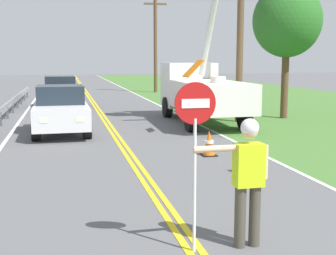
{
  "coord_description": "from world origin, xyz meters",
  "views": [
    {
      "loc": [
        -1.68,
        -1.1,
        2.62
      ],
      "look_at": [
        0.42,
        8.12,
        1.2
      ],
      "focal_mm": 48.59,
      "sensor_mm": 36.0,
      "label": 1
    }
  ],
  "objects_px": {
    "oncoming_sedan_nearest": "(61,110)",
    "utility_pole_near": "(240,24)",
    "roadside_tree_verge": "(287,21)",
    "stop_sign_paddle": "(195,129)",
    "utility_pole_mid": "(155,43)",
    "traffic_cone_mid": "(209,144)",
    "oncoming_sedan_second": "(60,92)",
    "flagger_worker": "(248,174)",
    "utility_bucket_truck": "(200,88)",
    "traffic_cone_lead": "(247,159)"
  },
  "relations": [
    {
      "from": "oncoming_sedan_nearest",
      "to": "stop_sign_paddle",
      "type": "bearing_deg",
      "value": -80.41
    },
    {
      "from": "flagger_worker",
      "to": "stop_sign_paddle",
      "type": "height_order",
      "value": "stop_sign_paddle"
    },
    {
      "from": "flagger_worker",
      "to": "utility_bucket_truck",
      "type": "distance_m",
      "value": 13.0
    },
    {
      "from": "oncoming_sedan_second",
      "to": "roadside_tree_verge",
      "type": "xyz_separation_m",
      "value": [
        9.82,
        -7.18,
        3.44
      ]
    },
    {
      "from": "utility_bucket_truck",
      "to": "oncoming_sedan_nearest",
      "type": "xyz_separation_m",
      "value": [
        -5.7,
        -1.87,
        -0.6
      ]
    },
    {
      "from": "traffic_cone_mid",
      "to": "roadside_tree_verge",
      "type": "xyz_separation_m",
      "value": [
        5.77,
        6.95,
        3.93
      ]
    },
    {
      "from": "oncoming_sedan_nearest",
      "to": "utility_pole_mid",
      "type": "distance_m",
      "value": 20.96
    },
    {
      "from": "traffic_cone_lead",
      "to": "traffic_cone_mid",
      "type": "bearing_deg",
      "value": 97.16
    },
    {
      "from": "utility_pole_mid",
      "to": "traffic_cone_mid",
      "type": "bearing_deg",
      "value": -97.86
    },
    {
      "from": "traffic_cone_lead",
      "to": "utility_pole_near",
      "type": "bearing_deg",
      "value": 69.73
    },
    {
      "from": "utility_bucket_truck",
      "to": "utility_pole_near",
      "type": "relative_size",
      "value": 0.88
    },
    {
      "from": "flagger_worker",
      "to": "utility_bucket_truck",
      "type": "xyz_separation_m",
      "value": [
        3.12,
        12.62,
        0.39
      ]
    },
    {
      "from": "stop_sign_paddle",
      "to": "traffic_cone_mid",
      "type": "bearing_deg",
      "value": 70.21
    },
    {
      "from": "flagger_worker",
      "to": "utility_pole_near",
      "type": "xyz_separation_m",
      "value": [
        4.74,
        12.3,
        3.04
      ]
    },
    {
      "from": "oncoming_sedan_second",
      "to": "utility_bucket_truck",
      "type": "bearing_deg",
      "value": -52.29
    },
    {
      "from": "stop_sign_paddle",
      "to": "utility_pole_near",
      "type": "xyz_separation_m",
      "value": [
        5.51,
        12.31,
        2.37
      ]
    },
    {
      "from": "utility_bucket_truck",
      "to": "oncoming_sedan_second",
      "type": "xyz_separation_m",
      "value": [
        -5.78,
        7.48,
        -0.6
      ]
    },
    {
      "from": "oncoming_sedan_nearest",
      "to": "oncoming_sedan_second",
      "type": "xyz_separation_m",
      "value": [
        -0.08,
        9.35,
        0.0
      ]
    },
    {
      "from": "utility_pole_mid",
      "to": "traffic_cone_mid",
      "type": "height_order",
      "value": "utility_pole_mid"
    },
    {
      "from": "oncoming_sedan_nearest",
      "to": "utility_pole_mid",
      "type": "xyz_separation_m",
      "value": [
        7.3,
        19.4,
        3.1
      ]
    },
    {
      "from": "stop_sign_paddle",
      "to": "utility_pole_near",
      "type": "distance_m",
      "value": 13.69
    },
    {
      "from": "flagger_worker",
      "to": "traffic_cone_mid",
      "type": "distance_m",
      "value": 6.16
    },
    {
      "from": "utility_bucket_truck",
      "to": "roadside_tree_verge",
      "type": "height_order",
      "value": "utility_bucket_truck"
    },
    {
      "from": "utility_pole_mid",
      "to": "roadside_tree_verge",
      "type": "bearing_deg",
      "value": -81.95
    },
    {
      "from": "stop_sign_paddle",
      "to": "oncoming_sedan_nearest",
      "type": "distance_m",
      "value": 10.94
    },
    {
      "from": "oncoming_sedan_nearest",
      "to": "utility_pole_near",
      "type": "bearing_deg",
      "value": 11.97
    },
    {
      "from": "utility_pole_near",
      "to": "traffic_cone_lead",
      "type": "relative_size",
      "value": 11.15
    },
    {
      "from": "utility_pole_near",
      "to": "utility_pole_mid",
      "type": "distance_m",
      "value": 17.84
    },
    {
      "from": "oncoming_sedan_second",
      "to": "traffic_cone_mid",
      "type": "relative_size",
      "value": 5.95
    },
    {
      "from": "utility_pole_near",
      "to": "utility_pole_mid",
      "type": "bearing_deg",
      "value": 90.06
    },
    {
      "from": "stop_sign_paddle",
      "to": "utility_pole_mid",
      "type": "xyz_separation_m",
      "value": [
        5.49,
        30.15,
        2.23
      ]
    },
    {
      "from": "oncoming_sedan_nearest",
      "to": "traffic_cone_lead",
      "type": "bearing_deg",
      "value": -58.27
    },
    {
      "from": "traffic_cone_lead",
      "to": "oncoming_sedan_nearest",
      "type": "bearing_deg",
      "value": 121.73
    },
    {
      "from": "utility_pole_near",
      "to": "roadside_tree_verge",
      "type": "height_order",
      "value": "utility_pole_near"
    },
    {
      "from": "stop_sign_paddle",
      "to": "traffic_cone_lead",
      "type": "bearing_deg",
      "value": 58.47
    },
    {
      "from": "flagger_worker",
      "to": "oncoming_sedan_second",
      "type": "bearing_deg",
      "value": 97.56
    },
    {
      "from": "utility_bucket_truck",
      "to": "oncoming_sedan_nearest",
      "type": "distance_m",
      "value": 6.03
    },
    {
      "from": "stop_sign_paddle",
      "to": "roadside_tree_verge",
      "type": "height_order",
      "value": "roadside_tree_verge"
    },
    {
      "from": "oncoming_sedan_nearest",
      "to": "traffic_cone_lead",
      "type": "xyz_separation_m",
      "value": [
        4.22,
        -6.83,
        -0.5
      ]
    },
    {
      "from": "oncoming_sedan_second",
      "to": "roadside_tree_verge",
      "type": "distance_m",
      "value": 12.64
    },
    {
      "from": "oncoming_sedan_nearest",
      "to": "utility_pole_near",
      "type": "relative_size",
      "value": 0.53
    },
    {
      "from": "flagger_worker",
      "to": "traffic_cone_lead",
      "type": "bearing_deg",
      "value": 67.27
    },
    {
      "from": "utility_bucket_truck",
      "to": "roadside_tree_verge",
      "type": "bearing_deg",
      "value": 4.24
    },
    {
      "from": "utility_pole_mid",
      "to": "utility_pole_near",
      "type": "bearing_deg",
      "value": -89.94
    },
    {
      "from": "utility_bucket_truck",
      "to": "utility_pole_mid",
      "type": "distance_m",
      "value": 17.78
    },
    {
      "from": "utility_bucket_truck",
      "to": "roadside_tree_verge",
      "type": "xyz_separation_m",
      "value": [
        4.04,
        0.3,
        2.84
      ]
    },
    {
      "from": "roadside_tree_verge",
      "to": "traffic_cone_lead",
      "type": "bearing_deg",
      "value": -121.49
    },
    {
      "from": "utility_pole_near",
      "to": "stop_sign_paddle",
      "type": "bearing_deg",
      "value": -114.1
    },
    {
      "from": "stop_sign_paddle",
      "to": "roadside_tree_verge",
      "type": "relative_size",
      "value": 0.39
    },
    {
      "from": "flagger_worker",
      "to": "oncoming_sedan_second",
      "type": "relative_size",
      "value": 0.44
    }
  ]
}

